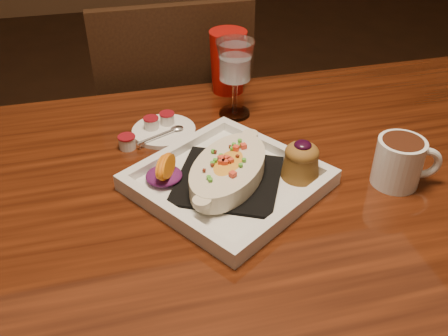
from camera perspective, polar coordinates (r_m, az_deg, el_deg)
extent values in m
cube|color=#5F240D|center=(0.87, 0.24, -4.54)|extent=(1.50, 0.90, 0.04)
cylinder|color=black|center=(1.62, 20.35, -2.57)|extent=(0.07, 0.07, 0.71)
cube|color=black|center=(1.60, -6.10, 3.38)|extent=(0.42, 0.42, 0.04)
cylinder|color=black|center=(1.88, -1.42, 0.91)|extent=(0.04, 0.04, 0.45)
cylinder|color=black|center=(1.85, -11.71, -0.58)|extent=(0.04, 0.04, 0.45)
cylinder|color=black|center=(1.62, 1.32, -5.67)|extent=(0.04, 0.04, 0.45)
cylinder|color=black|center=(1.59, -10.70, -7.57)|extent=(0.04, 0.04, 0.45)
cube|color=black|center=(1.31, -5.42, 8.42)|extent=(0.40, 0.03, 0.46)
cube|color=white|center=(0.88, 0.48, -1.83)|extent=(0.39, 0.39, 0.01)
cube|color=black|center=(0.88, 0.48, -1.36)|extent=(0.24, 0.24, 0.01)
ellipsoid|color=#FFAD30|center=(0.86, 0.49, -0.20)|extent=(0.18, 0.20, 0.03)
ellipsoid|color=#60165A|center=(0.88, -6.87, -0.88)|extent=(0.07, 0.07, 0.02)
cone|color=brown|center=(0.89, 8.77, 0.42)|extent=(0.07, 0.07, 0.05)
ellipsoid|color=brown|center=(0.87, 8.91, 1.77)|extent=(0.06, 0.06, 0.03)
ellipsoid|color=black|center=(0.87, 9.00, 2.60)|extent=(0.03, 0.03, 0.01)
cylinder|color=white|center=(0.92, 19.28, 0.62)|extent=(0.08, 0.08, 0.09)
cylinder|color=#381A0F|center=(0.90, 19.71, 2.49)|extent=(0.07, 0.07, 0.02)
torus|color=white|center=(0.94, 21.88, 0.54)|extent=(0.06, 0.03, 0.06)
cylinder|color=silver|center=(1.10, 1.20, 6.29)|extent=(0.07, 0.07, 0.01)
cylinder|color=silver|center=(1.08, 1.23, 8.11)|extent=(0.01, 0.01, 0.08)
cone|color=silver|center=(1.05, 1.28, 12.09)|extent=(0.08, 0.08, 0.09)
cylinder|color=white|center=(1.04, -6.89, 4.23)|extent=(0.13, 0.13, 0.01)
cylinder|color=silver|center=(1.04, -8.30, 5.06)|extent=(0.03, 0.03, 0.02)
cylinder|color=maroon|center=(1.04, -8.36, 5.64)|extent=(0.03, 0.03, 0.00)
cylinder|color=silver|center=(1.05, -6.51, 5.61)|extent=(0.03, 0.03, 0.02)
cylinder|color=maroon|center=(1.05, -6.55, 6.19)|extent=(0.03, 0.03, 0.00)
cylinder|color=silver|center=(1.00, -11.00, 2.86)|extent=(0.03, 0.03, 0.02)
cylinder|color=maroon|center=(0.99, -11.09, 3.51)|extent=(0.03, 0.03, 0.00)
cone|color=#A30F0B|center=(1.18, 0.46, 12.03)|extent=(0.09, 0.09, 0.15)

